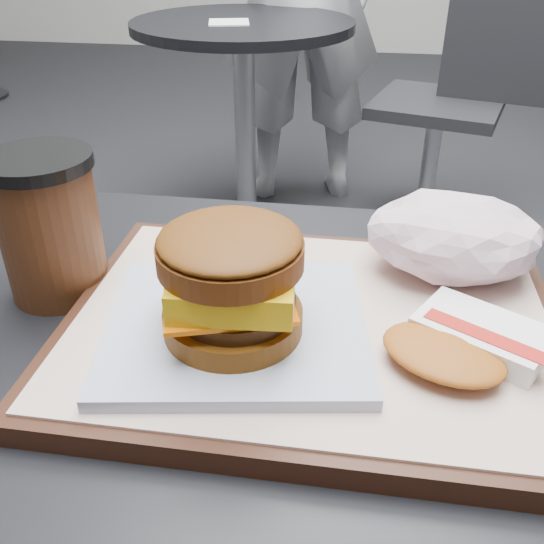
{
  "coord_description": "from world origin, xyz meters",
  "views": [
    {
      "loc": [
        0.04,
        -0.32,
        1.06
      ],
      "look_at": [
        -0.01,
        0.05,
        0.83
      ],
      "focal_mm": 40.0,
      "sensor_mm": 36.0,
      "label": 1
    }
  ],
  "objects": [
    {
      "name": "napkin",
      "position": [
        -0.38,
        1.59,
        0.75
      ],
      "size": [
        0.14,
        0.14,
        0.0
      ],
      "primitive_type": "cube",
      "rotation": [
        0.0,
        0.0,
        0.22
      ],
      "color": "white",
      "rests_on": "neighbor_table"
    },
    {
      "name": "serving_tray",
      "position": [
        0.02,
        0.06,
        0.78
      ],
      "size": [
        0.38,
        0.28,
        0.02
      ],
      "color": "black",
      "rests_on": "customer_table"
    },
    {
      "name": "coffee_cup",
      "position": [
        -0.21,
        0.09,
        0.83
      ],
      "size": [
        0.09,
        0.09,
        0.13
      ],
      "color": "#3C1D0E",
      "rests_on": "customer_table"
    },
    {
      "name": "neighbor_chair",
      "position": [
        0.37,
        1.84,
        0.51
      ],
      "size": [
        0.65,
        0.52,
        0.88
      ],
      "color": "#B4B4B9",
      "rests_on": "ground"
    },
    {
      "name": "breakfast_sandwich",
      "position": [
        -0.04,
        0.02,
        0.83
      ],
      "size": [
        0.21,
        0.2,
        0.09
      ],
      "color": "silver",
      "rests_on": "serving_tray"
    },
    {
      "name": "hash_brown",
      "position": [
        0.13,
        0.03,
        0.8
      ],
      "size": [
        0.14,
        0.12,
        0.02
      ],
      "color": "white",
      "rests_on": "serving_tray"
    },
    {
      "name": "customer_table",
      "position": [
        0.0,
        0.0,
        0.58
      ],
      "size": [
        0.8,
        0.6,
        0.77
      ],
      "color": "#A5A5AA",
      "rests_on": "ground"
    },
    {
      "name": "crumpled_wrapper",
      "position": [
        0.13,
        0.15,
        0.82
      ],
      "size": [
        0.15,
        0.11,
        0.06
      ],
      "primitive_type": null,
      "color": "white",
      "rests_on": "serving_tray"
    },
    {
      "name": "neighbor_table",
      "position": [
        -0.35,
        1.65,
        0.55
      ],
      "size": [
        0.7,
        0.7,
        0.75
      ],
      "color": "black",
      "rests_on": "ground"
    }
  ]
}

